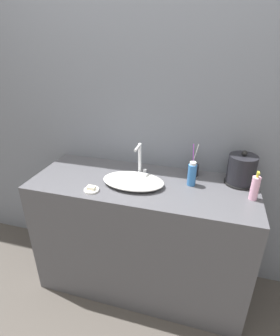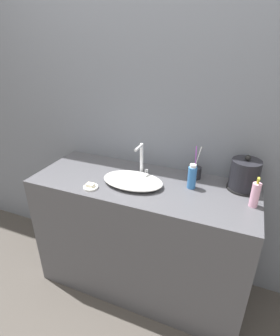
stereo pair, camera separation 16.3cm
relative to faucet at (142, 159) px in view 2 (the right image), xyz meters
The scene contains 10 objects.
ground_plane 1.05m from the faucet, 83.88° to the right, with size 12.00×12.00×0.00m, color #47423D.
wall_back 0.38m from the faucet, 78.96° to the left, with size 6.00×0.04×2.60m.
vanity_counter 0.56m from the faucet, 66.95° to the right, with size 1.43×0.55×0.87m.
sink_basin 0.16m from the faucet, 92.08° to the right, with size 0.39×0.24×0.05m.
faucet is the anchor object (origin of this frame).
electric_kettle 0.64m from the faucet, ahead, with size 0.19×0.19×0.22m.
toothbrush_cup 0.36m from the faucet, 15.81° to the left, with size 0.06×0.06×0.22m.
lotion_bottle 0.71m from the faucet, ahead, with size 0.05×0.05×0.18m.
shampoo_bottle 0.35m from the faucet, ahead, with size 0.05×0.05×0.16m.
soap_dish 0.37m from the faucet, 128.64° to the right, with size 0.09×0.09×0.03m.
Camera 2 is at (0.55, -1.08, 1.68)m, focal length 28.00 mm.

